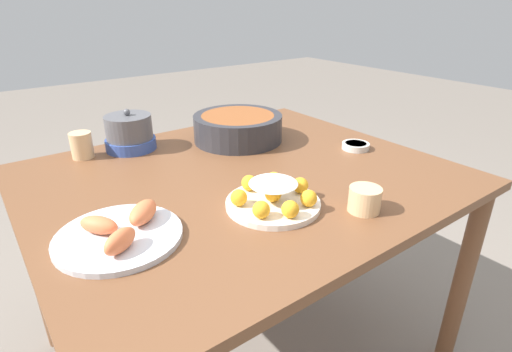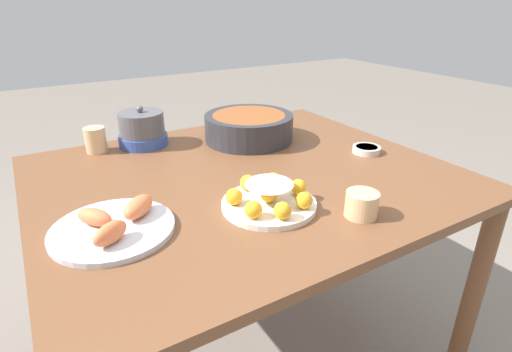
{
  "view_description": "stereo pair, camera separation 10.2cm",
  "coord_description": "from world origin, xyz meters",
  "views": [
    {
      "loc": [
        -0.65,
        -0.96,
        1.28
      ],
      "look_at": [
        -0.03,
        -0.11,
        0.81
      ],
      "focal_mm": 28.0,
      "sensor_mm": 36.0,
      "label": 1
    },
    {
      "loc": [
        -0.57,
        -1.01,
        1.28
      ],
      "look_at": [
        -0.03,
        -0.11,
        0.81
      ],
      "focal_mm": 28.0,
      "sensor_mm": 36.0,
      "label": 2
    }
  ],
  "objects": [
    {
      "name": "dining_table",
      "position": [
        0.0,
        0.0,
        0.68
      ],
      "size": [
        1.27,
        1.08,
        0.77
      ],
      "color": "brown",
      "rests_on": "ground_plane"
    },
    {
      "name": "warming_pot",
      "position": [
        -0.2,
        0.42,
        0.83
      ],
      "size": [
        0.18,
        0.18,
        0.15
      ],
      "color": "#334C99",
      "rests_on": "dining_table"
    },
    {
      "name": "ground_plane",
      "position": [
        0.0,
        0.0,
        0.0
      ],
      "size": [
        12.0,
        12.0,
        0.0
      ],
      "primitive_type": "plane",
      "color": "slate"
    },
    {
      "name": "cup_far",
      "position": [
        -0.36,
        0.44,
        0.82
      ],
      "size": [
        0.07,
        0.07,
        0.09
      ],
      "color": "#DBB27F",
      "rests_on": "dining_table"
    },
    {
      "name": "seafood_platter",
      "position": [
        -0.44,
        -0.14,
        0.79
      ],
      "size": [
        0.29,
        0.29,
        0.06
      ],
      "color": "silver",
      "rests_on": "dining_table"
    },
    {
      "name": "serving_bowl",
      "position": [
        0.17,
        0.27,
        0.82
      ],
      "size": [
        0.34,
        0.34,
        0.1
      ],
      "color": "#2D2D33",
      "rests_on": "dining_table"
    },
    {
      "name": "cake_plate",
      "position": [
        -0.06,
        -0.23,
        0.8
      ],
      "size": [
        0.25,
        0.25,
        0.08
      ],
      "color": "silver",
      "rests_on": "dining_table"
    },
    {
      "name": "sauce_bowl",
      "position": [
        0.46,
        -0.07,
        0.78
      ],
      "size": [
        0.1,
        0.1,
        0.02
      ],
      "color": "beige",
      "rests_on": "dining_table"
    },
    {
      "name": "cup_near",
      "position": [
        0.12,
        -0.39,
        0.8
      ],
      "size": [
        0.08,
        0.08,
        0.07
      ],
      "color": "#DBB27F",
      "rests_on": "dining_table"
    }
  ]
}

